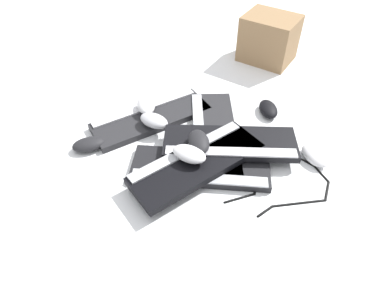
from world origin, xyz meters
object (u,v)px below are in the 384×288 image
mouse_3 (146,105)px  cardboard_box (269,39)px  keyboard_2 (151,118)px  keyboard_0 (200,168)px  mouse_2 (154,121)px  mouse_6 (315,156)px  mouse_5 (199,142)px  mouse_1 (268,109)px  keyboard_1 (214,132)px  keyboard_4 (197,163)px  mouse_4 (189,154)px  mouse_0 (89,144)px  keyboard_3 (230,144)px

mouse_3 → cardboard_box: size_ratio=0.48×
keyboard_2 → mouse_3: mouse_3 is taller
keyboard_0 → mouse_2: size_ratio=4.10×
keyboard_2 → mouse_6: size_ratio=4.13×
mouse_3 → mouse_5: size_ratio=1.00×
cardboard_box → mouse_1: bearing=-7.5°
keyboard_0 → mouse_1: 0.40m
keyboard_1 → cardboard_box: size_ratio=1.94×
cardboard_box → keyboard_4: bearing=-24.7°
keyboard_2 → cardboard_box: 0.68m
mouse_4 → mouse_6: bearing=34.9°
mouse_0 → keyboard_0: bearing=-33.1°
keyboard_2 → cardboard_box: (-0.46, 0.50, 0.09)m
keyboard_4 → mouse_6: size_ratio=4.02×
mouse_1 → mouse_4: size_ratio=1.00×
keyboard_2 → mouse_3: size_ratio=4.13×
keyboard_1 → mouse_2: bearing=-95.5°
keyboard_4 → mouse_2: (-0.20, -0.15, 0.01)m
keyboard_1 → mouse_3: 0.28m
mouse_1 → keyboard_2: bearing=89.5°
keyboard_3 → mouse_1: size_ratio=4.04×
keyboard_3 → mouse_3: mouse_3 is taller
mouse_6 → mouse_1: bearing=1.9°
cardboard_box → keyboard_3: bearing=-19.2°
keyboard_3 → mouse_6: bearing=83.6°
keyboard_3 → mouse_2: 0.28m
mouse_2 → mouse_3: same height
mouse_4 → keyboard_1: bearing=91.6°
keyboard_2 → keyboard_4: 0.31m
mouse_3 → mouse_1: bearing=-100.8°
keyboard_1 → mouse_3: size_ratio=4.04×
keyboard_0 → cardboard_box: cardboard_box is taller
keyboard_0 → mouse_4: (0.00, -0.04, 0.07)m
keyboard_4 → mouse_4: (-0.00, -0.02, 0.04)m
mouse_2 → keyboard_1: bearing=25.6°
mouse_0 → mouse_3: mouse_3 is taller
keyboard_1 → mouse_3: bearing=-114.0°
mouse_2 → cardboard_box: (-0.52, 0.48, 0.05)m
keyboard_1 → mouse_5: mouse_5 is taller
keyboard_1 → keyboard_3: (0.09, 0.05, 0.03)m
mouse_1 → mouse_2: 0.44m
keyboard_4 → mouse_1: 0.41m
keyboard_4 → mouse_5: (-0.06, 0.01, 0.04)m
mouse_3 → mouse_4: mouse_4 is taller
keyboard_2 → mouse_0: size_ratio=4.13×
mouse_5 → keyboard_0: bearing=-4.4°
keyboard_1 → mouse_4: size_ratio=4.04×
keyboard_1 → cardboard_box: (-0.54, 0.27, 0.09)m
keyboard_3 → mouse_1: (-0.22, 0.17, -0.02)m
mouse_2 → cardboard_box: cardboard_box is taller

